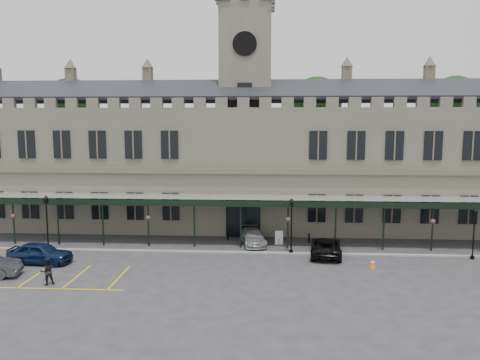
# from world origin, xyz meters

# --- Properties ---
(ground) EXTENTS (140.00, 140.00, 0.00)m
(ground) POSITION_xyz_m (0.00, 0.00, 0.00)
(ground) COLOR #303033
(station_building) EXTENTS (60.00, 10.36, 17.30)m
(station_building) POSITION_xyz_m (0.00, 15.91, 6.47)
(station_building) COLOR #5B574C
(station_building) RESTS_ON ground
(clock_tower) EXTENTS (5.60, 5.60, 24.80)m
(clock_tower) POSITION_xyz_m (0.00, 16.00, 13.11)
(clock_tower) COLOR #5B574C
(clock_tower) RESTS_ON ground
(canopy) EXTENTS (50.00, 4.10, 4.30)m
(canopy) POSITION_xyz_m (0.00, 7.46, 2.40)
(canopy) COLOR #8C9E93
(canopy) RESTS_ON ground
(kerb) EXTENTS (60.00, 0.40, 0.12)m
(kerb) POSITION_xyz_m (0.00, 5.50, 0.06)
(kerb) COLOR gray
(kerb) RESTS_ON ground
(parking_markings) EXTENTS (16.00, 6.00, 0.01)m
(parking_markings) POSITION_xyz_m (-14.00, -1.50, 0.00)
(parking_markings) COLOR gold
(parking_markings) RESTS_ON ground
(tree_behind_left) EXTENTS (6.00, 6.00, 16.00)m
(tree_behind_left) POSITION_xyz_m (-22.00, 25.00, 12.81)
(tree_behind_left) COLOR #332314
(tree_behind_left) RESTS_ON ground
(tree_behind_mid) EXTENTS (6.00, 6.00, 16.00)m
(tree_behind_mid) POSITION_xyz_m (8.00, 25.00, 12.81)
(tree_behind_mid) COLOR #332314
(tree_behind_mid) RESTS_ON ground
(tree_behind_right) EXTENTS (6.00, 6.00, 16.00)m
(tree_behind_right) POSITION_xyz_m (24.00, 25.00, 12.81)
(tree_behind_right) COLOR #332314
(tree_behind_right) RESTS_ON ground
(lamp_post_left) EXTENTS (0.44, 0.44, 4.67)m
(lamp_post_left) POSITION_xyz_m (-16.18, 5.57, 2.77)
(lamp_post_left) COLOR black
(lamp_post_left) RESTS_ON ground
(lamp_post_mid) EXTENTS (0.44, 0.44, 4.63)m
(lamp_post_mid) POSITION_xyz_m (4.21, 5.58, 2.75)
(lamp_post_mid) COLOR black
(lamp_post_mid) RESTS_ON ground
(lamp_post_right) EXTENTS (0.39, 0.39, 4.13)m
(lamp_post_right) POSITION_xyz_m (18.38, 4.92, 2.45)
(lamp_post_right) COLOR black
(lamp_post_right) RESTS_ON ground
(traffic_cone) EXTENTS (0.43, 0.43, 0.68)m
(traffic_cone) POSITION_xyz_m (10.06, 2.23, 0.33)
(traffic_cone) COLOR orange
(traffic_cone) RESTS_ON ground
(sign_board) EXTENTS (0.71, 0.18, 1.21)m
(sign_board) POSITION_xyz_m (3.29, 8.41, 0.59)
(sign_board) COLOR black
(sign_board) RESTS_ON ground
(bollard_left) EXTENTS (0.16, 0.16, 0.91)m
(bollard_left) POSITION_xyz_m (-1.31, 9.59, 0.46)
(bollard_left) COLOR black
(bollard_left) RESTS_ON ground
(bollard_right) EXTENTS (0.16, 0.16, 0.89)m
(bollard_right) POSITION_xyz_m (5.96, 9.00, 0.44)
(bollard_right) COLOR black
(bollard_right) RESTS_ON ground
(car_left_a) EXTENTS (4.91, 2.21, 1.64)m
(car_left_a) POSITION_xyz_m (-15.00, 1.82, 0.82)
(car_left_a) COLOR #0E1D3D
(car_left_a) RESTS_ON ground
(car_taxi) EXTENTS (2.73, 4.88, 1.34)m
(car_taxi) POSITION_xyz_m (1.00, 8.32, 0.67)
(car_taxi) COLOR #A2A4A9
(car_taxi) RESTS_ON ground
(car_van) EXTENTS (2.95, 5.39, 1.43)m
(car_van) POSITION_xyz_m (7.00, 5.29, 0.72)
(car_van) COLOR black
(car_van) RESTS_ON ground
(person_b) EXTENTS (1.13, 1.10, 1.83)m
(person_b) POSITION_xyz_m (-12.30, -2.66, 0.92)
(person_b) COLOR black
(person_b) RESTS_ON ground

